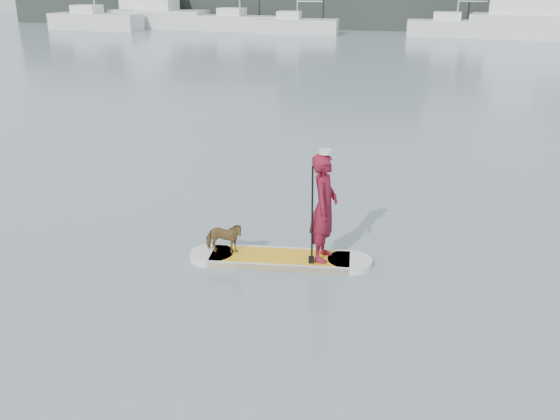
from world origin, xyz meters
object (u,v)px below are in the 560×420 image
(sailboat_c, at_px, (296,25))
(motor_yacht_a, at_px, (540,14))
(paddler, at_px, (324,207))
(sailboat_d, at_px, (455,26))
(paddleboard, at_px, (280,259))
(dog, at_px, (224,238))
(sailboat_a, at_px, (95,20))
(sailboat_b, at_px, (239,21))
(motor_yacht_b, at_px, (155,9))

(sailboat_c, distance_m, motor_yacht_a, 19.27)
(paddler, bearing_deg, sailboat_d, -2.23)
(paddleboard, bearing_deg, sailboat_c, 94.89)
(paddler, height_order, motor_yacht_a, motor_yacht_a)
(sailboat_c, xyz_separation_m, motor_yacht_a, (19.19, 1.31, 1.16))
(dog, xyz_separation_m, sailboat_a, (-28.54, 42.58, 0.44))
(dog, height_order, motor_yacht_a, motor_yacht_a)
(sailboat_a, bearing_deg, paddleboard, -54.55)
(dog, relative_size, motor_yacht_a, 0.06)
(sailboat_c, bearing_deg, dog, -81.97)
(dog, xyz_separation_m, sailboat_c, (-9.85, 43.39, 0.32))
(dog, bearing_deg, motor_yacht_a, -18.83)
(paddleboard, height_order, sailboat_b, sailboat_b)
(sailboat_d, bearing_deg, paddleboard, -94.33)
(sailboat_c, bearing_deg, paddleboard, -80.66)
(sailboat_b, bearing_deg, sailboat_d, 3.30)
(paddler, xyz_separation_m, dog, (-1.76, -0.29, -0.66))
(paddler, relative_size, motor_yacht_a, 0.17)
(paddleboard, relative_size, motor_yacht_b, 0.36)
(paddleboard, xyz_separation_m, sailboat_c, (-10.85, 43.23, 0.67))
(paddleboard, bearing_deg, motor_yacht_a, 70.19)
(sailboat_b, height_order, motor_yacht_a, sailboat_b)
(paddleboard, bearing_deg, sailboat_a, 115.66)
(dog, height_order, sailboat_b, sailboat_b)
(sailboat_a, height_order, motor_yacht_b, sailboat_a)
(sailboat_a, xyz_separation_m, motor_yacht_a, (37.89, 2.12, 1.04))
(sailboat_b, height_order, sailboat_c, sailboat_b)
(sailboat_c, height_order, motor_yacht_b, sailboat_c)
(sailboat_b, relative_size, sailboat_d, 1.04)
(paddleboard, xyz_separation_m, motor_yacht_b, (-25.15, 45.64, 1.62))
(sailboat_a, distance_m, sailboat_b, 13.23)
(sailboat_a, bearing_deg, paddler, -53.79)
(dog, bearing_deg, sailboat_a, 26.82)
(dog, relative_size, sailboat_b, 0.06)
(sailboat_a, distance_m, motor_yacht_b, 5.51)
(paddler, distance_m, sailboat_a, 52.04)
(motor_yacht_b, bearing_deg, sailboat_a, -143.18)
(sailboat_d, relative_size, motor_yacht_a, 0.99)
(sailboat_c, distance_m, motor_yacht_b, 14.53)
(sailboat_a, bearing_deg, motor_yacht_b, 36.81)
(sailboat_d, distance_m, motor_yacht_a, 6.33)
(sailboat_b, bearing_deg, sailboat_c, -12.14)
(paddleboard, xyz_separation_m, motor_yacht_a, (8.34, 44.54, 1.83))
(paddler, xyz_separation_m, sailboat_d, (1.35, 44.39, -0.27))
(paddleboard, height_order, sailboat_c, sailboat_c)
(paddleboard, relative_size, sailboat_d, 0.29)
(sailboat_a, bearing_deg, dog, -55.58)
(dog, xyz_separation_m, motor_yacht_a, (9.35, 44.70, 1.47))
(sailboat_d, xyz_separation_m, motor_yacht_b, (-27.26, 1.13, 0.87))
(paddler, xyz_separation_m, motor_yacht_a, (7.58, 44.42, 0.81))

